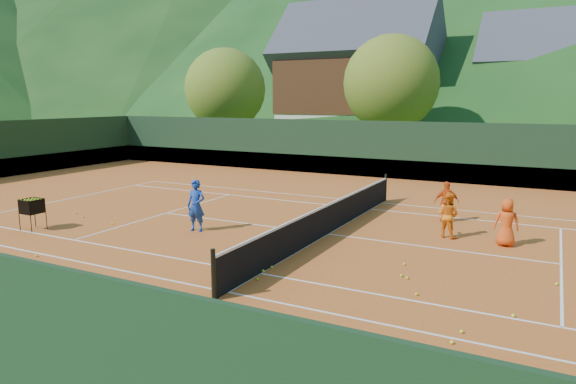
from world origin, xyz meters
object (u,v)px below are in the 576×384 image
at_px(student_a, 448,215).
at_px(chalet_mid, 560,89).
at_px(coach, 196,206).
at_px(student_c, 507,222).
at_px(tennis_net, 328,218).
at_px(ball_hopper, 32,207).
at_px(student_b, 447,202).
at_px(chalet_left, 358,82).

height_order(student_a, chalet_mid, chalet_mid).
relative_size(coach, chalet_mid, 0.13).
bearing_deg(chalet_mid, student_a, -94.65).
height_order(student_c, tennis_net, student_c).
height_order(tennis_net, chalet_mid, chalet_mid).
height_order(tennis_net, ball_hopper, tennis_net).
bearing_deg(student_b, chalet_mid, -116.33).
xyz_separation_m(student_a, chalet_mid, (2.66, 32.68, 4.28)).
relative_size(student_a, chalet_left, 0.10).
distance_m(coach, ball_hopper, 5.24).
bearing_deg(chalet_mid, student_c, -91.77).
relative_size(tennis_net, chalet_mid, 0.95).
height_order(coach, ball_hopper, coach).
height_order(student_b, student_c, student_b).
bearing_deg(tennis_net, coach, -157.88).
bearing_deg(ball_hopper, chalet_mid, 68.97).
distance_m(student_b, chalet_mid, 31.13).
xyz_separation_m(student_a, ball_hopper, (-11.89, -5.17, 0.06)).
height_order(student_c, ball_hopper, student_c).
bearing_deg(chalet_mid, coach, -105.45).
bearing_deg(coach, student_c, 8.24).
bearing_deg(ball_hopper, student_a, 23.49).
bearing_deg(student_b, student_a, 81.15).
distance_m(coach, chalet_mid, 37.12).
bearing_deg(chalet_left, chalet_mid, 14.04).
bearing_deg(chalet_mid, chalet_left, -165.96).
bearing_deg(student_c, chalet_mid, -101.82).
distance_m(student_c, ball_hopper, 14.41).
distance_m(coach, student_b, 8.33).
bearing_deg(coach, ball_hopper, -162.79).
xyz_separation_m(coach, chalet_left, (-6.17, 31.56, 4.81)).
distance_m(tennis_net, chalet_mid, 34.81).
xyz_separation_m(coach, student_a, (7.17, 2.88, -0.13)).
height_order(coach, chalet_mid, chalet_mid).
height_order(ball_hopper, chalet_left, chalet_left).
bearing_deg(chalet_mid, student_b, -95.73).
height_order(coach, student_c, coach).
height_order(student_b, tennis_net, student_b).
xyz_separation_m(ball_hopper, chalet_mid, (14.55, 37.84, 4.22)).
distance_m(student_b, tennis_net, 4.43).
distance_m(student_a, student_b, 2.04).
bearing_deg(student_a, student_b, -58.85).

